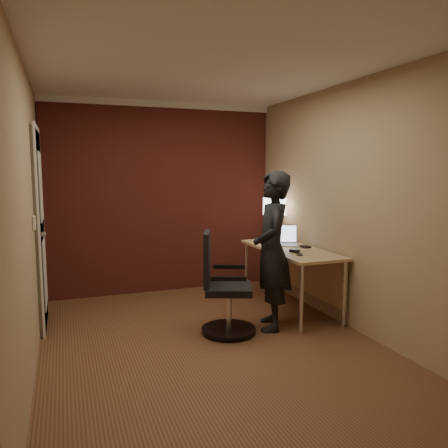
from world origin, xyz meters
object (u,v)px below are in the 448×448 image
(desk, at_px, (296,259))
(laptop, at_px, (283,239))
(desk_lamp, at_px, (275,207))
(person, at_px, (272,251))
(mouse, at_px, (294,251))
(wallet, at_px, (305,247))
(phone, at_px, (299,254))
(office_chair, at_px, (222,290))

(desk, relative_size, laptop, 3.65)
(desk, distance_m, laptop, 0.32)
(desk_lamp, height_order, person, person)
(desk_lamp, height_order, mouse, desk_lamp)
(mouse, bearing_deg, wallet, 14.31)
(laptop, bearing_deg, wallet, -65.64)
(person, bearing_deg, phone, 119.32)
(desk, height_order, phone, phone)
(desk, height_order, mouse, mouse)
(desk, height_order, laptop, laptop)
(phone, bearing_deg, desk, 88.53)
(desk, height_order, wallet, wallet)
(desk, xyz_separation_m, office_chair, (-1.05, -0.41, -0.16))
(person, bearing_deg, desk_lamp, 173.17)
(desk_lamp, bearing_deg, mouse, -102.82)
(person, bearing_deg, office_chair, -71.50)
(desk, bearing_deg, desk_lamp, 85.86)
(mouse, distance_m, office_chair, 0.96)
(desk_lamp, xyz_separation_m, mouse, (-0.20, -0.89, -0.40))
(mouse, height_order, wallet, mouse)
(wallet, bearing_deg, mouse, -141.23)
(wallet, height_order, office_chair, office_chair)
(desk, bearing_deg, phone, -114.84)
(desk_lamp, height_order, phone, desk_lamp)
(mouse, relative_size, phone, 0.87)
(desk_lamp, xyz_separation_m, office_chair, (-1.10, -1.06, -0.71))
(mouse, bearing_deg, desk, 32.45)
(desk_lamp, relative_size, laptop, 1.30)
(mouse, relative_size, person, 0.06)
(laptop, relative_size, office_chair, 0.41)
(desk_lamp, relative_size, phone, 4.65)
(laptop, height_order, phone, laptop)
(desk_lamp, relative_size, wallet, 4.86)
(laptop, height_order, wallet, laptop)
(mouse, bearing_deg, laptop, 51.16)
(laptop, height_order, mouse, laptop)
(mouse, height_order, phone, mouse)
(desk, height_order, office_chair, office_chair)
(mouse, xyz_separation_m, wallet, (0.26, 0.21, -0.01))
(phone, bearing_deg, person, -148.27)
(person, bearing_deg, desk, 150.55)
(desk_lamp, bearing_deg, wallet, -85.20)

